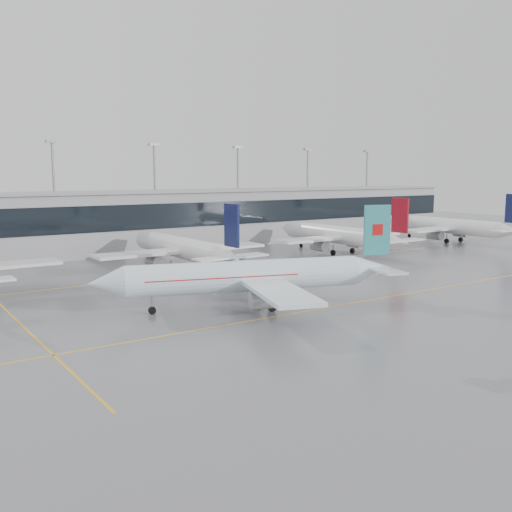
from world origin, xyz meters
TOP-DOWN VIEW (x-y plane):
  - ground at (0.00, 0.00)m, footprint 320.00×320.00m
  - taxi_line_main at (0.00, 0.00)m, footprint 120.00×0.25m
  - taxi_line_north at (0.00, 30.00)m, footprint 120.00×0.25m
  - taxi_line_cross at (-30.00, 15.00)m, footprint 0.25×60.00m
  - terminal at (0.00, 62.00)m, footprint 180.00×15.00m
  - terminal_glass at (0.00, 54.45)m, footprint 180.00×0.20m
  - terminal_roof at (0.00, 62.00)m, footprint 182.00×16.00m
  - light_masts at (0.00, 68.00)m, footprint 156.40×1.00m
  - air_canada_jet at (-4.86, 5.01)m, footprint 37.13×30.54m
  - parked_jet_c at (-0.00, 33.69)m, footprint 29.64×36.96m
  - parked_jet_d at (35.00, 33.69)m, footprint 29.64×36.96m
  - parked_jet_e at (70.00, 33.69)m, footprint 29.64×36.96m

SIDE VIEW (x-z plane):
  - ground at x=0.00m, z-range 0.00..0.00m
  - taxi_line_main at x=0.00m, z-range 0.00..0.01m
  - taxi_line_north at x=0.00m, z-range 0.00..0.01m
  - taxi_line_cross at x=-30.00m, z-range 0.00..0.01m
  - parked_jet_c at x=0.00m, z-range -2.15..9.57m
  - parked_jet_d at x=35.00m, z-range -2.15..9.57m
  - parked_jet_e at x=70.00m, z-range -2.15..9.57m
  - air_canada_jet at x=-4.86m, z-range -2.19..9.86m
  - terminal at x=0.00m, z-range 0.00..12.00m
  - terminal_glass at x=0.00m, z-range 5.00..10.00m
  - terminal_roof at x=0.00m, z-range 12.00..12.40m
  - light_masts at x=0.00m, z-range 2.04..24.64m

